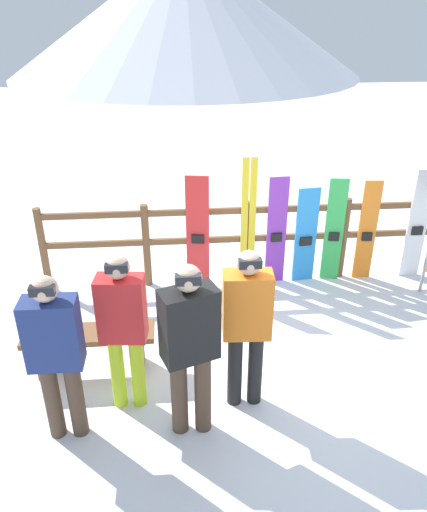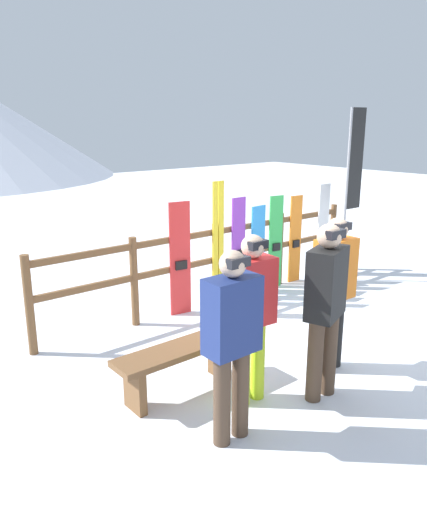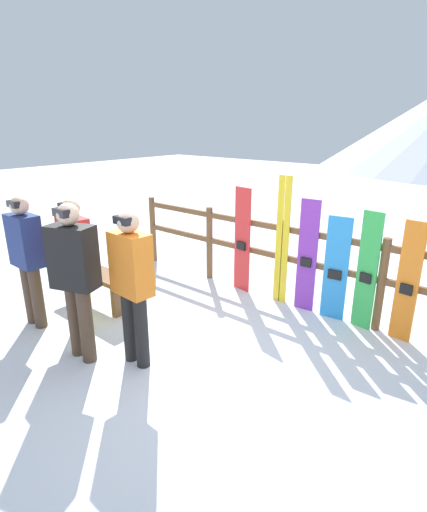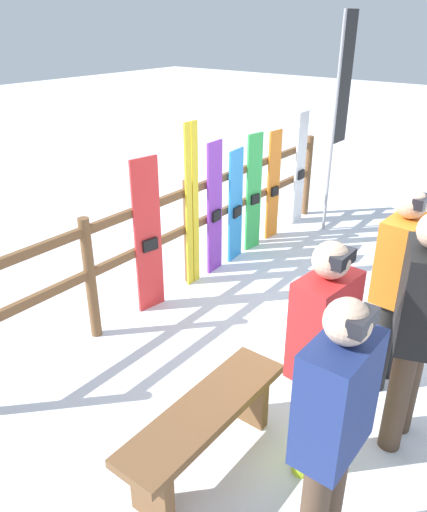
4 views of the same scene
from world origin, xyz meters
The scene contains 13 objects.
ground_plane centered at (0.00, 0.00, 0.00)m, with size 40.00×40.00×0.00m, color white.
fence centered at (0.00, 1.89, 0.70)m, with size 5.50×0.10×1.17m.
bench centered at (-1.89, 0.14, 0.36)m, with size 1.34×0.36×0.48m.
person_red centered at (-1.46, -0.40, 0.94)m, with size 0.44×0.27×1.62m.
person_navy centered at (-1.99, -0.73, 0.94)m, with size 0.45×0.25×1.63m.
person_orange centered at (-0.35, -0.46, 0.95)m, with size 0.45×0.26×1.65m.
person_black centered at (-0.88, -0.77, 0.98)m, with size 0.52×0.40×1.70m.
snowboard_red centered at (-0.66, 1.83, 0.78)m, with size 0.30×0.09×1.56m.
ski_pair_yellow centered at (0.01, 1.84, 0.89)m, with size 0.20×0.02×1.78m.
snowboard_purple centered at (0.39, 1.83, 0.76)m, with size 0.27×0.07×1.52m.
snowboard_blue centered at (0.80, 1.83, 0.67)m, with size 0.30×0.08×1.36m.
snowboard_green centered at (1.18, 1.83, 0.73)m, with size 0.25×0.08×1.47m.
snowboard_orange centered at (1.64, 1.83, 0.71)m, with size 0.24×0.07×1.43m.
Camera 3 is at (2.64, -2.77, 2.44)m, focal length 28.00 mm.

